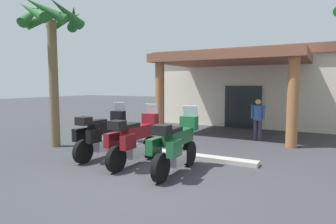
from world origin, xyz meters
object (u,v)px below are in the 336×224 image
motorcycle_black (102,134)px  palm_tree_roadside (52,32)px  motorcycle_green (176,145)px  motel_building (257,87)px  pedestrian (258,117)px  motorcycle_maroon (134,139)px

motorcycle_black → palm_tree_roadside: 4.08m
motorcycle_black → motorcycle_green: (2.64, -0.33, 0.00)m
motel_building → motorcycle_green: motel_building is taller
motorcycle_black → motorcycle_green: size_ratio=1.00×
motorcycle_black → motel_building: bearing=-10.5°
pedestrian → palm_tree_roadside: size_ratio=0.31×
motel_building → motorcycle_black: 11.53m
motorcycle_maroon → pedestrian: motorcycle_maroon is taller
motorcycle_black → pedestrian: 6.07m
motel_building → motorcycle_maroon: 11.56m
motorcycle_green → pedestrian: 5.38m
motorcycle_black → motorcycle_maroon: bearing=-98.5°
motorcycle_green → pedestrian: motorcycle_green is taller
motorcycle_black → motorcycle_maroon: 1.34m
motorcycle_maroon → palm_tree_roadside: (-3.78, 0.61, 3.23)m
motorcycle_maroon → pedestrian: bearing=-21.6°
motorcycle_green → palm_tree_roadside: bearing=80.9°
motorcycle_black → motorcycle_green: 2.66m
pedestrian → motorcycle_green: bearing=176.6°
motel_building → palm_tree_roadside: palm_tree_roadside is taller
motel_building → motorcycle_maroon: size_ratio=5.12×
motorcycle_green → pedestrian: bearing=-9.8°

